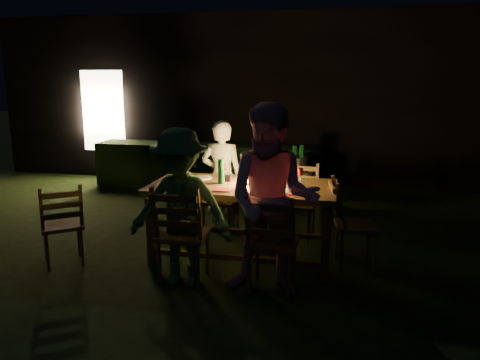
% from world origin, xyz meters
% --- Properties ---
extents(garden_envelope, '(40.00, 40.00, 3.20)m').
position_xyz_m(garden_envelope, '(-0.01, 6.15, 1.58)').
color(garden_envelope, black).
rests_on(garden_envelope, ground).
extents(dining_table, '(2.06, 1.02, 0.86)m').
position_xyz_m(dining_table, '(0.87, 0.43, 0.77)').
color(dining_table, '#50361A').
rests_on(dining_table, ground).
extents(chair_near_left, '(0.49, 0.53, 1.07)m').
position_xyz_m(chair_near_left, '(0.42, -0.34, 0.32)').
color(chair_near_left, '#50361A').
rests_on(chair_near_left, ground).
extents(chair_near_right, '(0.47, 0.50, 1.02)m').
position_xyz_m(chair_near_right, '(1.32, -0.34, 0.31)').
color(chair_near_right, '#50361A').
rests_on(chair_near_right, ground).
extents(chair_far_left, '(0.48, 0.51, 0.96)m').
position_xyz_m(chair_far_left, '(0.42, 1.20, 0.29)').
color(chair_far_left, '#50361A').
rests_on(chair_far_left, ground).
extents(chair_far_right, '(0.49, 0.52, 0.98)m').
position_xyz_m(chair_far_right, '(1.42, 1.20, 0.30)').
color(chair_far_right, '#50361A').
rests_on(chair_far_right, ground).
extents(chair_end, '(0.54, 0.51, 1.00)m').
position_xyz_m(chair_end, '(2.10, 0.43, 0.30)').
color(chair_end, '#50361A').
rests_on(chair_end, ground).
extents(chair_spare, '(0.62, 0.63, 0.96)m').
position_xyz_m(chair_spare, '(-1.02, -0.18, 0.29)').
color(chair_spare, '#50361A').
rests_on(chair_spare, ground).
extents(person_house_side, '(0.54, 0.36, 1.49)m').
position_xyz_m(person_house_side, '(0.42, 1.25, 0.74)').
color(person_house_side, white).
rests_on(person_house_side, ground).
extents(person_opp_right, '(0.88, 0.69, 1.81)m').
position_xyz_m(person_opp_right, '(1.32, -0.39, 0.91)').
color(person_opp_right, pink).
rests_on(person_opp_right, ground).
extents(person_opp_left, '(1.01, 0.58, 1.56)m').
position_xyz_m(person_opp_left, '(0.42, -0.39, 0.78)').
color(person_opp_left, '#326434').
rests_on(person_opp_left, ground).
extents(lantern, '(0.16, 0.16, 0.35)m').
position_xyz_m(lantern, '(0.92, 0.48, 1.01)').
color(lantern, white).
rests_on(lantern, dining_table).
extents(plate_far_left, '(0.25, 0.25, 0.01)m').
position_xyz_m(plate_far_left, '(0.32, 0.65, 0.86)').
color(plate_far_left, white).
rests_on(plate_far_left, dining_table).
extents(plate_near_left, '(0.25, 0.25, 0.01)m').
position_xyz_m(plate_near_left, '(0.32, 0.21, 0.86)').
color(plate_near_left, white).
rests_on(plate_near_left, dining_table).
extents(plate_far_right, '(0.25, 0.25, 0.01)m').
position_xyz_m(plate_far_right, '(1.32, 0.65, 0.86)').
color(plate_far_right, white).
rests_on(plate_far_right, dining_table).
extents(plate_near_right, '(0.25, 0.25, 0.01)m').
position_xyz_m(plate_near_right, '(1.32, 0.21, 0.86)').
color(plate_near_right, white).
rests_on(plate_near_right, dining_table).
extents(wineglass_a, '(0.06, 0.06, 0.18)m').
position_xyz_m(wineglass_a, '(0.57, 0.71, 0.94)').
color(wineglass_a, '#59070F').
rests_on(wineglass_a, dining_table).
extents(wineglass_b, '(0.06, 0.06, 0.18)m').
position_xyz_m(wineglass_b, '(0.15, 0.31, 0.94)').
color(wineglass_b, '#59070F').
rests_on(wineglass_b, dining_table).
extents(wineglass_c, '(0.06, 0.06, 0.18)m').
position_xyz_m(wineglass_c, '(1.17, 0.15, 0.94)').
color(wineglass_c, '#59070F').
rests_on(wineglass_c, dining_table).
extents(wineglass_d, '(0.06, 0.06, 0.18)m').
position_xyz_m(wineglass_d, '(1.49, 0.61, 0.94)').
color(wineglass_d, '#59070F').
rests_on(wineglass_d, dining_table).
extents(wineglass_e, '(0.06, 0.06, 0.18)m').
position_xyz_m(wineglass_e, '(0.77, 0.13, 0.94)').
color(wineglass_e, silver).
rests_on(wineglass_e, dining_table).
extents(bottle_table, '(0.07, 0.07, 0.28)m').
position_xyz_m(bottle_table, '(0.62, 0.43, 1.00)').
color(bottle_table, '#0F471E').
rests_on(bottle_table, dining_table).
extents(napkin_left, '(0.18, 0.14, 0.01)m').
position_xyz_m(napkin_left, '(0.72, 0.11, 0.86)').
color(napkin_left, red).
rests_on(napkin_left, dining_table).
extents(napkin_right, '(0.18, 0.14, 0.01)m').
position_xyz_m(napkin_right, '(1.42, 0.13, 0.86)').
color(napkin_right, red).
rests_on(napkin_right, dining_table).
extents(phone, '(0.14, 0.07, 0.01)m').
position_xyz_m(phone, '(0.25, 0.13, 0.86)').
color(phone, black).
rests_on(phone, dining_table).
extents(side_table, '(0.48, 0.48, 0.65)m').
position_xyz_m(side_table, '(1.31, 2.32, 0.57)').
color(side_table, olive).
rests_on(side_table, ground).
extents(ice_bucket, '(0.30, 0.30, 0.22)m').
position_xyz_m(ice_bucket, '(1.31, 2.32, 0.76)').
color(ice_bucket, '#A5A8AD').
rests_on(ice_bucket, side_table).
extents(bottle_bucket_a, '(0.07, 0.07, 0.32)m').
position_xyz_m(bottle_bucket_a, '(1.26, 2.28, 0.81)').
color(bottle_bucket_a, '#0F471E').
rests_on(bottle_bucket_a, side_table).
extents(bottle_bucket_b, '(0.07, 0.07, 0.32)m').
position_xyz_m(bottle_bucket_b, '(1.36, 2.36, 0.81)').
color(bottle_bucket_b, '#0F471E').
rests_on(bottle_bucket_b, side_table).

